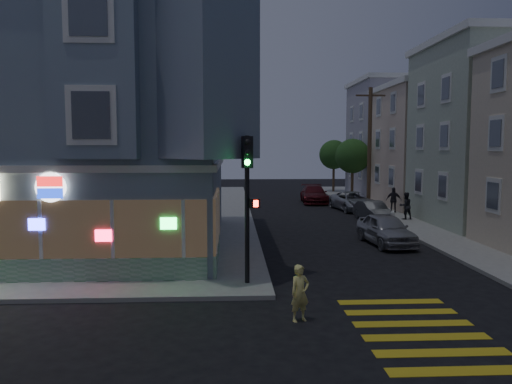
{
  "coord_description": "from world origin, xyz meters",
  "views": [
    {
      "loc": [
        1.66,
        -13.06,
        4.75
      ],
      "look_at": [
        2.6,
        6.26,
        2.99
      ],
      "focal_mm": 35.0,
      "sensor_mm": 36.0,
      "label": 1
    }
  ],
  "objects": [
    {
      "name": "pedestrian_a",
      "position": [
        12.7,
        17.9,
        1.01
      ],
      "size": [
        0.94,
        0.79,
        1.72
      ],
      "primitive_type": "imported",
      "rotation": [
        0.0,
        0.0,
        3.33
      ],
      "color": "black",
      "rests_on": "sidewalk_ne"
    },
    {
      "name": "parked_car_c",
      "position": [
        8.62,
        28.64,
        0.74
      ],
      "size": [
        2.38,
        5.22,
        1.48
      ],
      "primitive_type": "imported",
      "rotation": [
        0.0,
        0.0,
        -0.06
      ],
      "color": "#541319",
      "rests_on": "ground"
    },
    {
      "name": "street_tree_far",
      "position": [
        12.2,
        38.0,
        3.94
      ],
      "size": [
        3.0,
        3.0,
        5.3
      ],
      "color": "#4C3826",
      "rests_on": "sidewalk_ne"
    },
    {
      "name": "row_house_c",
      "position": [
        19.5,
        25.0,
        4.65
      ],
      "size": [
        12.0,
        8.6,
        9.0
      ],
      "primitive_type": "cube",
      "color": "#C7B09A",
      "rests_on": "sidewalk_ne"
    },
    {
      "name": "parked_car_a",
      "position": [
        9.13,
        10.52,
        0.75
      ],
      "size": [
        2.16,
        4.55,
        1.5
      ],
      "primitive_type": "imported",
      "rotation": [
        0.0,
        0.0,
        0.09
      ],
      "color": "#9FA0A6",
      "rests_on": "ground"
    },
    {
      "name": "pedestrian_b",
      "position": [
        13.0,
        21.14,
        1.03
      ],
      "size": [
        1.12,
        0.75,
        1.77
      ],
      "primitive_type": "imported",
      "rotation": [
        0.0,
        0.0,
        2.8
      ],
      "color": "#25222A",
      "rests_on": "sidewalk_ne"
    },
    {
      "name": "utility_pole",
      "position": [
        12.0,
        24.0,
        4.8
      ],
      "size": [
        2.2,
        0.3,
        9.0
      ],
      "color": "#4C3826",
      "rests_on": "sidewalk_ne"
    },
    {
      "name": "parked_car_d",
      "position": [
        10.7,
        23.44,
        0.7
      ],
      "size": [
        2.94,
        5.3,
        1.4
      ],
      "primitive_type": "imported",
      "rotation": [
        0.0,
        0.0,
        0.12
      ],
      "color": "#A7ABB2",
      "rests_on": "ground"
    },
    {
      "name": "fire_hydrant",
      "position": [
        11.3,
        16.15,
        0.55
      ],
      "size": [
        0.43,
        0.25,
        0.75
      ],
      "color": "silver",
      "rests_on": "sidewalk_ne"
    },
    {
      "name": "ground",
      "position": [
        0.0,
        0.0,
        0.0
      ],
      "size": [
        120.0,
        120.0,
        0.0
      ],
      "primitive_type": "plane",
      "color": "black",
      "rests_on": "ground"
    },
    {
      "name": "traffic_signal",
      "position": [
        2.19,
        3.4,
        3.51
      ],
      "size": [
        0.62,
        0.56,
        4.97
      ],
      "rotation": [
        0.0,
        0.0,
        0.3
      ],
      "color": "black",
      "rests_on": "sidewalk_nw"
    },
    {
      "name": "parked_car_b",
      "position": [
        10.7,
        18.24,
        0.64
      ],
      "size": [
        1.75,
        3.98,
        1.27
      ],
      "primitive_type": "imported",
      "rotation": [
        0.0,
        0.0,
        0.11
      ],
      "color": "#393B3E",
      "rests_on": "ground"
    },
    {
      "name": "row_house_d",
      "position": [
        19.5,
        34.0,
        5.4
      ],
      "size": [
        12.0,
        8.6,
        10.5
      ],
      "primitive_type": "cube",
      "color": "gray",
      "rests_on": "sidewalk_ne"
    },
    {
      "name": "running_child",
      "position": [
        3.5,
        0.12,
        0.78
      ],
      "size": [
        0.67,
        0.57,
        1.56
      ],
      "primitive_type": "imported",
      "rotation": [
        0.0,
        0.0,
        0.42
      ],
      "color": "#F8EE7E",
      "rests_on": "ground"
    },
    {
      "name": "street_tree_near",
      "position": [
        12.2,
        30.0,
        3.94
      ],
      "size": [
        3.0,
        3.0,
        5.3
      ],
      "color": "#4C3826",
      "rests_on": "sidewalk_ne"
    },
    {
      "name": "corner_building",
      "position": [
        -6.0,
        10.98,
        5.82
      ],
      "size": [
        14.6,
        14.6,
        11.4
      ],
      "color": "slate",
      "rests_on": "sidewalk_nw"
    },
    {
      "name": "sidewalk_nw",
      "position": [
        -13.5,
        23.0,
        0.07
      ],
      "size": [
        33.0,
        42.0,
        0.15
      ],
      "primitive_type": "cube",
      "color": "gray",
      "rests_on": "ground"
    }
  ]
}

